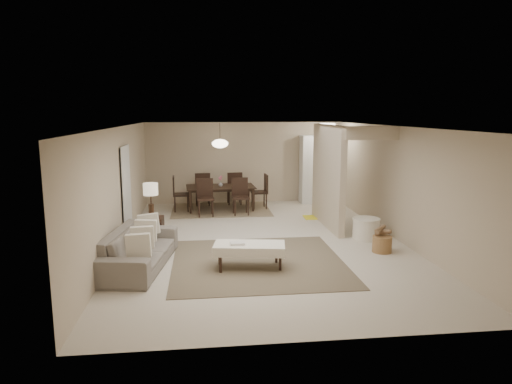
{
  "coord_description": "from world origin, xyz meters",
  "views": [
    {
      "loc": [
        -1.26,
        -9.62,
        2.8
      ],
      "look_at": [
        -0.1,
        0.29,
        1.05
      ],
      "focal_mm": 32.0,
      "sensor_mm": 36.0,
      "label": 1
    }
  ],
  "objects": [
    {
      "name": "sofa",
      "position": [
        -2.45,
        -1.42,
        0.35
      ],
      "size": [
        2.5,
        1.28,
        0.7
      ],
      "primitive_type": "imported",
      "rotation": [
        0.0,
        0.0,
        1.42
      ],
      "color": "slate",
      "rests_on": "floor"
    },
    {
      "name": "partition",
      "position": [
        1.8,
        1.25,
        1.25
      ],
      "size": [
        0.15,
        2.5,
        2.5
      ],
      "primitive_type": "cube",
      "color": "#C4AF94",
      "rests_on": "floor"
    },
    {
      "name": "pantry_cabinet",
      "position": [
        2.35,
        4.15,
        1.05
      ],
      "size": [
        1.2,
        0.55,
        2.1
      ],
      "primitive_type": "cube",
      "color": "white",
      "rests_on": "floor"
    },
    {
      "name": "vase",
      "position": [
        -0.77,
        3.39,
        0.75
      ],
      "size": [
        0.15,
        0.15,
        0.13
      ],
      "primitive_type": "imported",
      "rotation": [
        0.0,
        0.0,
        -0.24
      ],
      "color": "silver",
      "rests_on": "dining_table"
    },
    {
      "name": "floor",
      "position": [
        0.0,
        0.0,
        0.0
      ],
      "size": [
        9.0,
        9.0,
        0.0
      ],
      "primitive_type": "plane",
      "color": "beige",
      "rests_on": "ground"
    },
    {
      "name": "ottoman_bench",
      "position": [
        -0.46,
        -1.72,
        0.37
      ],
      "size": [
        1.35,
        0.78,
        0.46
      ],
      "rotation": [
        0.0,
        0.0,
        -0.16
      ],
      "color": "silver",
      "rests_on": "living_rug"
    },
    {
      "name": "left_wall",
      "position": [
        -3.0,
        0.0,
        1.25
      ],
      "size": [
        0.0,
        9.0,
        9.0
      ],
      "primitive_type": "plane",
      "rotation": [
        1.57,
        0.0,
        1.57
      ],
      "color": "#C4AF94",
      "rests_on": "floor"
    },
    {
      "name": "ceiling",
      "position": [
        0.0,
        0.0,
        2.5
      ],
      "size": [
        9.0,
        9.0,
        0.0
      ],
      "primitive_type": "plane",
      "rotation": [
        3.14,
        0.0,
        0.0
      ],
      "color": "white",
      "rests_on": "back_wall"
    },
    {
      "name": "doorway",
      "position": [
        -2.97,
        0.6,
        1.02
      ],
      "size": [
        0.04,
        0.9,
        2.04
      ],
      "primitive_type": "cube",
      "color": "black",
      "rests_on": "floor"
    },
    {
      "name": "dining_rug",
      "position": [
        -0.77,
        3.39,
        0.01
      ],
      "size": [
        2.8,
        2.1,
        0.01
      ],
      "primitive_type": "cube",
      "color": "#755F49",
      "rests_on": "floor"
    },
    {
      "name": "dining_chairs",
      "position": [
        -0.77,
        3.39,
        0.51
      ],
      "size": [
        2.73,
        2.03,
        1.01
      ],
      "color": "black",
      "rests_on": "dining_rug"
    },
    {
      "name": "round_pouf",
      "position": [
        2.32,
        -0.1,
        0.24
      ],
      "size": [
        0.61,
        0.61,
        0.47
      ],
      "primitive_type": "cylinder",
      "color": "silver",
      "rests_on": "floor"
    },
    {
      "name": "back_wall",
      "position": [
        0.0,
        4.5,
        1.25
      ],
      "size": [
        6.0,
        0.0,
        6.0
      ],
      "primitive_type": "plane",
      "rotation": [
        1.57,
        0.0,
        0.0
      ],
      "color": "#C4AF94",
      "rests_on": "floor"
    },
    {
      "name": "side_table",
      "position": [
        -2.4,
        0.3,
        0.26
      ],
      "size": [
        0.5,
        0.5,
        0.53
      ],
      "primitive_type": "cube",
      "rotation": [
        0.0,
        0.0,
        -0.04
      ],
      "color": "black",
      "rests_on": "floor"
    },
    {
      "name": "right_wall",
      "position": [
        3.0,
        0.0,
        1.25
      ],
      "size": [
        0.0,
        9.0,
        9.0
      ],
      "primitive_type": "plane",
      "rotation": [
        1.57,
        0.0,
        -1.57
      ],
      "color": "#C4AF94",
      "rests_on": "floor"
    },
    {
      "name": "yellow_mat",
      "position": [
        1.84,
        2.09,
        0.01
      ],
      "size": [
        0.87,
        0.55,
        0.01
      ],
      "primitive_type": "cube",
      "rotation": [
        0.0,
        0.0,
        -0.03
      ],
      "color": "yellow",
      "rests_on": "floor"
    },
    {
      "name": "wicker_basket",
      "position": [
        2.31,
        -1.08,
        0.17
      ],
      "size": [
        0.47,
        0.47,
        0.33
      ],
      "primitive_type": "cylinder",
      "rotation": [
        0.0,
        0.0,
        0.24
      ],
      "color": "brown",
      "rests_on": "floor"
    },
    {
      "name": "dining_table",
      "position": [
        -0.77,
        3.39,
        0.34
      ],
      "size": [
        2.01,
        1.19,
        0.69
      ],
      "primitive_type": "imported",
      "rotation": [
        0.0,
        0.0,
        0.05
      ],
      "color": "black",
      "rests_on": "dining_rug"
    },
    {
      "name": "living_rug",
      "position": [
        -0.26,
        -1.42,
        0.01
      ],
      "size": [
        3.2,
        3.2,
        0.01
      ],
      "primitive_type": "cube",
      "color": "brown",
      "rests_on": "floor"
    },
    {
      "name": "flush_light",
      "position": [
        2.3,
        3.2,
        2.46
      ],
      "size": [
        0.44,
        0.44,
        0.05
      ],
      "primitive_type": "cylinder",
      "color": "white",
      "rests_on": "ceiling"
    },
    {
      "name": "table_lamp",
      "position": [
        -2.4,
        0.3,
        1.09
      ],
      "size": [
        0.32,
        0.32,
        0.76
      ],
      "color": "#402A1B",
      "rests_on": "side_table"
    },
    {
      "name": "pendant_light",
      "position": [
        -0.77,
        3.39,
        1.92
      ],
      "size": [
        0.46,
        0.46,
        0.71
      ],
      "color": "#402A1B",
      "rests_on": "ceiling"
    }
  ]
}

